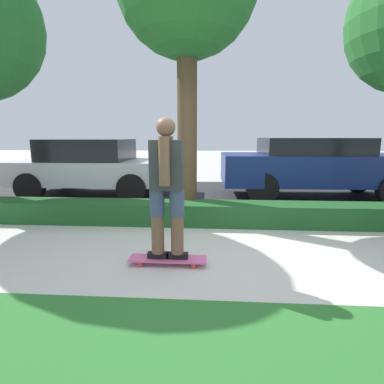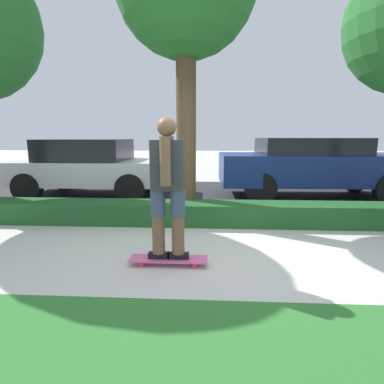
% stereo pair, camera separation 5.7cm
% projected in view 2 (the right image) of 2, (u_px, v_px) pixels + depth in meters
% --- Properties ---
extents(ground_plane, '(60.00, 60.00, 0.00)m').
position_uv_depth(ground_plane, '(202.00, 259.00, 3.86)').
color(ground_plane, beige).
extents(street_asphalt, '(16.15, 5.00, 0.01)m').
position_uv_depth(street_asphalt, '(205.00, 196.00, 7.98)').
color(street_asphalt, '#2D2D30').
rests_on(street_asphalt, ground_plane).
extents(hedge_row, '(16.15, 0.60, 0.39)m').
position_uv_depth(hedge_row, '(204.00, 213.00, 5.39)').
color(hedge_row, '#1E5123').
rests_on(hedge_row, ground_plane).
extents(skateboard, '(0.95, 0.24, 0.08)m').
position_uv_depth(skateboard, '(169.00, 259.00, 3.68)').
color(skateboard, '#DB5B93').
rests_on(skateboard, ground_plane).
extents(skater_person, '(0.50, 0.44, 1.69)m').
position_uv_depth(skater_person, '(168.00, 186.00, 3.51)').
color(skater_person, black).
rests_on(skater_person, skateboard).
extents(parked_car_front, '(4.06, 2.08, 1.49)m').
position_uv_depth(parked_car_front, '(91.00, 166.00, 7.92)').
color(parked_car_front, silver).
rests_on(parked_car_front, ground_plane).
extents(parked_car_middle, '(4.79, 2.01, 1.52)m').
position_uv_depth(parked_car_middle, '(312.00, 165.00, 7.67)').
color(parked_car_middle, navy).
rests_on(parked_car_middle, ground_plane).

